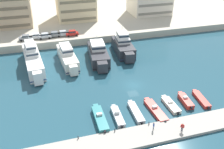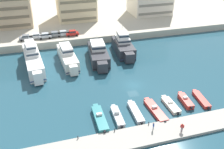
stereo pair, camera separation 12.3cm
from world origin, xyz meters
The scene contains 25 objects.
ground_plane centered at (0.00, 0.00, 0.00)m, with size 400.00×400.00×0.00m, color #234C5B.
quay_promenade centered at (0.00, 62.94, 1.17)m, with size 180.00×70.00×2.34m, color #BCB29E.
pier_dock centered at (0.00, -17.16, 0.28)m, with size 120.00×5.12×0.56m, color #A8A399.
yacht_white_far_left centered at (-22.98, 16.75, 2.43)m, with size 5.84×21.82×8.33m.
yacht_ivory_left centered at (-13.64, 16.60, 1.90)m, with size 4.75×17.11×6.55m.
yacht_charcoal_mid_left centered at (-4.89, 15.87, 1.98)m, with size 6.22×17.13×6.75m.
yacht_charcoal_center_left centered at (3.63, 18.72, 2.19)m, with size 5.91×15.95×7.89m.
motorboat_teal_far_left centered at (-10.99, -10.58, 0.56)m, with size 2.08×8.68×1.53m.
motorboat_grey_left centered at (-7.44, -10.77, 0.47)m, with size 1.76×7.08×1.48m.
motorboat_grey_mid_left centered at (-3.48, -10.50, 0.42)m, with size 1.77×7.70×0.87m.
motorboat_red_center_left centered at (0.67, -10.97, 0.38)m, with size 2.27×8.58×1.19m.
motorboat_cream_center centered at (4.57, -10.20, 0.38)m, with size 1.87×6.65×1.09m.
motorboat_red_center_right centered at (8.28, -9.91, 0.53)m, with size 2.09×6.06×1.43m.
motorboat_red_mid_right centered at (11.98, -10.22, 0.38)m, with size 2.23×7.01×0.83m.
car_grey_far_left centered at (-24.81, 31.59, 3.32)m, with size 4.11×1.95×1.80m.
car_white_left centered at (-21.70, 32.05, 3.32)m, with size 4.14×2.01×1.80m.
car_silver_mid_left centered at (-18.86, 31.53, 3.32)m, with size 4.11×1.94×1.80m.
car_grey_center_left centered at (-15.81, 31.99, 3.32)m, with size 4.13×1.98×1.80m.
car_silver_center centered at (-13.03, 32.18, 3.32)m, with size 4.13×1.98×1.80m.
car_red_center_right centered at (-10.00, 31.56, 3.32)m, with size 4.14×2.01×1.80m.
pedestrian_near_edge centered at (2.52, -18.26, 1.59)m, with size 0.56×0.47×1.75m.
pedestrian_mid_deck centered at (-2.30, -16.42, 1.54)m, with size 0.36×0.61×1.65m.
bollard_west centered at (-15.97, -14.86, 0.88)m, with size 0.20×0.20×0.61m.
bollard_west_mid centered at (-9.23, -14.86, 0.88)m, with size 0.20×0.20×0.61m.
bollard_east_mid centered at (-2.48, -14.86, 0.88)m, with size 0.20×0.20×0.61m.
Camera 2 is at (-19.33, -47.92, 32.00)m, focal length 40.00 mm.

